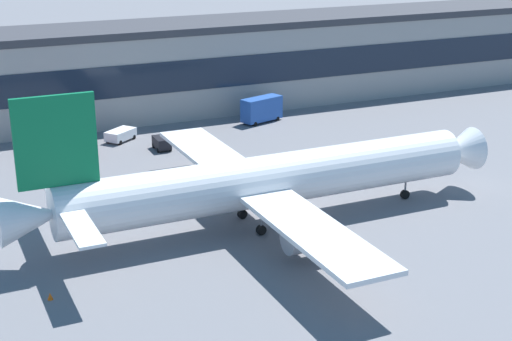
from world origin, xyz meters
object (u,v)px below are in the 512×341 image
at_px(catering_truck, 261,109).
at_px(pushback_tractor, 121,134).
at_px(stair_truck, 64,145).
at_px(airliner, 264,181).
at_px(traffic_cone_0, 50,296).
at_px(baggage_tug, 162,142).

height_order(catering_truck, pushback_tractor, catering_truck).
bearing_deg(catering_truck, pushback_tractor, -177.75).
bearing_deg(stair_truck, catering_truck, 10.19).
bearing_deg(pushback_tractor, airliner, -81.34).
distance_m(stair_truck, traffic_cone_0, 42.40).
relative_size(airliner, pushback_tractor, 10.59).
bearing_deg(baggage_tug, catering_truck, 21.40).
bearing_deg(baggage_tug, stair_truck, 172.88).
relative_size(stair_truck, traffic_cone_0, 9.40).
xyz_separation_m(catering_truck, baggage_tug, (-19.76, -7.74, -1.21)).
distance_m(catering_truck, stair_truck, 34.06).
distance_m(airliner, baggage_tug, 32.10).
xyz_separation_m(pushback_tractor, traffic_cone_0, (-19.13, -46.34, -0.71)).
relative_size(airliner, baggage_tug, 15.72).
height_order(airliner, pushback_tractor, airliner).
height_order(baggage_tug, stair_truck, stair_truck).
bearing_deg(airliner, pushback_tractor, 98.66).
distance_m(airliner, stair_truck, 37.02).
bearing_deg(baggage_tug, airliner, -87.10).
bearing_deg(stair_truck, baggage_tug, -7.12).
bearing_deg(baggage_tug, traffic_cone_0, -120.62).
bearing_deg(stair_truck, traffic_cone_0, -103.15).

